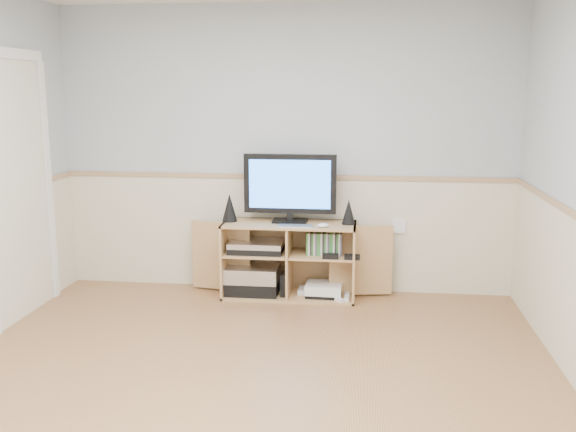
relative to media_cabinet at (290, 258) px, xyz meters
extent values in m
cube|color=#B67E51|center=(-0.06, -2.06, -0.34)|extent=(4.00, 4.50, 0.02)
cube|color=#B2BEC2|center=(-0.06, 0.20, 0.92)|extent=(4.00, 0.02, 2.50)
cube|color=beige|center=(-0.06, 0.18, 0.17)|extent=(4.00, 0.01, 1.00)
cube|color=tan|center=(-0.06, 0.18, 0.69)|extent=(4.00, 0.02, 0.04)
cube|color=silver|center=(-2.04, -0.76, 0.67)|extent=(0.03, 0.82, 2.00)
cube|color=tan|center=(0.00, -0.05, -0.32)|extent=(1.14, 0.43, 0.02)
cube|color=tan|center=(0.00, -0.05, 0.31)|extent=(1.14, 0.43, 0.02)
cube|color=tan|center=(-0.56, -0.05, -0.01)|extent=(0.02, 0.43, 0.65)
cube|color=tan|center=(0.56, -0.05, -0.01)|extent=(0.02, 0.43, 0.65)
cube|color=tan|center=(0.00, 0.15, -0.01)|extent=(1.14, 0.02, 0.65)
cube|color=tan|center=(0.00, -0.05, -0.01)|extent=(0.02, 0.41, 0.61)
cube|color=tan|center=(-0.28, -0.05, 0.05)|extent=(0.54, 0.39, 0.02)
cube|color=tan|center=(0.28, -0.05, 0.05)|extent=(0.54, 0.39, 0.02)
cube|color=tan|center=(-0.62, 0.00, -0.01)|extent=(0.54, 0.11, 0.61)
cube|color=tan|center=(0.62, 0.00, -0.01)|extent=(0.54, 0.11, 0.61)
cube|color=black|center=(0.00, 0.00, 0.33)|extent=(0.30, 0.18, 0.02)
cube|color=black|center=(0.00, 0.00, 0.37)|extent=(0.05, 0.04, 0.06)
cube|color=black|center=(0.00, 0.00, 0.65)|extent=(0.79, 0.05, 0.51)
cube|color=blue|center=(0.00, -0.03, 0.65)|extent=(0.70, 0.01, 0.42)
cone|color=black|center=(-0.52, -0.03, 0.44)|extent=(0.13, 0.13, 0.24)
cone|color=black|center=(0.50, -0.03, 0.42)|extent=(0.12, 0.12, 0.21)
cube|color=silver|center=(0.07, -0.19, 0.32)|extent=(0.29, 0.13, 0.01)
ellipsoid|color=white|center=(0.30, -0.19, 0.34)|extent=(0.11, 0.09, 0.04)
cube|color=black|center=(-0.32, -0.05, -0.26)|extent=(0.46, 0.35, 0.11)
cube|color=silver|center=(-0.32, -0.05, -0.14)|extent=(0.46, 0.35, 0.13)
cube|color=black|center=(-0.28, -0.05, 0.08)|extent=(0.46, 0.32, 0.05)
cube|color=silver|center=(-0.28, -0.05, 0.13)|extent=(0.46, 0.32, 0.05)
cube|color=black|center=(-0.04, -0.10, -0.21)|extent=(0.04, 0.14, 0.20)
cube|color=white|center=(0.18, -0.02, -0.29)|extent=(0.22, 0.17, 0.05)
cube|color=black|center=(0.30, -0.07, -0.30)|extent=(0.31, 0.25, 0.03)
cube|color=white|center=(0.30, -0.07, -0.24)|extent=(0.32, 0.27, 0.08)
cube|color=white|center=(0.50, -0.15, -0.30)|extent=(0.04, 0.14, 0.03)
cube|color=white|center=(0.48, 0.01, -0.30)|extent=(0.09, 0.15, 0.03)
cube|color=#3F8C3F|center=(0.30, -0.07, 0.15)|extent=(0.30, 0.13, 0.19)
cube|color=white|center=(0.94, 0.17, 0.27)|extent=(0.12, 0.03, 0.12)
camera|label=1|loc=(0.64, -5.38, 1.44)|focal=40.00mm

